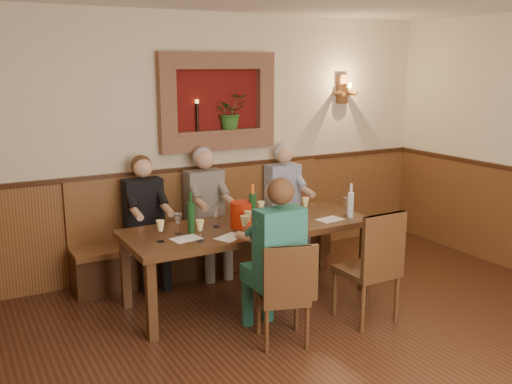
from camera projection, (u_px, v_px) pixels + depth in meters
room_shell at (387, 122)px, 3.62m from camera, size 6.04×6.04×2.82m
wainscoting at (377, 312)px, 3.91m from camera, size 6.02×6.02×1.15m
wall_niche at (221, 106)px, 6.27m from camera, size 1.36×0.30×1.06m
wall_sconce at (343, 90)px, 7.01m from camera, size 0.25×0.20×0.35m
dining_table at (249, 232)px, 5.47m from camera, size 2.40×0.90×0.75m
bench at (209, 241)px, 6.35m from camera, size 3.00×0.45×1.11m
chair_near_left at (283, 313)px, 4.67m from camera, size 0.49×0.49×0.88m
chair_near_right at (367, 288)px, 5.08m from camera, size 0.46×0.46×1.03m
person_bench_left at (147, 233)px, 5.86m from camera, size 0.39×0.48×1.35m
person_bench_mid at (208, 223)px, 6.18m from camera, size 0.40×0.50×1.39m
person_bench_right at (286, 212)px, 6.65m from camera, size 0.39×0.48×1.36m
person_chair_front at (274, 271)px, 4.73m from camera, size 0.40×0.49×1.38m
spittoon_bucket at (242, 214)px, 5.35m from camera, size 0.23×0.23×0.24m
wine_bottle_green_a at (253, 210)px, 5.33m from camera, size 0.08×0.08×0.41m
wine_bottle_green_b at (191, 216)px, 5.16m from camera, size 0.08×0.08×0.38m
water_bottle at (351, 204)px, 5.69m from camera, size 0.06×0.06×0.34m
tasting_sheet_a at (186, 239)px, 5.01m from camera, size 0.27×0.21×0.00m
tasting_sheet_b at (264, 228)px, 5.33m from camera, size 0.31×0.25×0.00m
tasting_sheet_c at (330, 219)px, 5.63m from camera, size 0.27×0.21×0.00m
tasting_sheet_d at (230, 237)px, 5.05m from camera, size 0.31×0.27×0.00m
wine_glass_0 at (216, 217)px, 5.36m from camera, size 0.08×0.08×0.19m
wine_glass_1 at (305, 207)px, 5.74m from camera, size 0.08×0.08×0.19m
wine_glass_2 at (346, 207)px, 5.75m from camera, size 0.08×0.08×0.19m
wine_glass_3 at (248, 221)px, 5.21m from camera, size 0.08×0.08×0.19m
wine_glass_4 at (244, 226)px, 5.05m from camera, size 0.08×0.08×0.19m
wine_glass_5 at (296, 213)px, 5.49m from camera, size 0.08×0.08×0.19m
wine_glass_6 at (261, 211)px, 5.58m from camera, size 0.08×0.08×0.19m
wine_glass_7 at (161, 231)px, 4.90m from camera, size 0.08×0.08×0.19m
wine_glass_8 at (200, 231)px, 4.92m from camera, size 0.08×0.08×0.19m
wine_glass_9 at (178, 224)px, 5.14m from camera, size 0.08×0.08×0.19m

